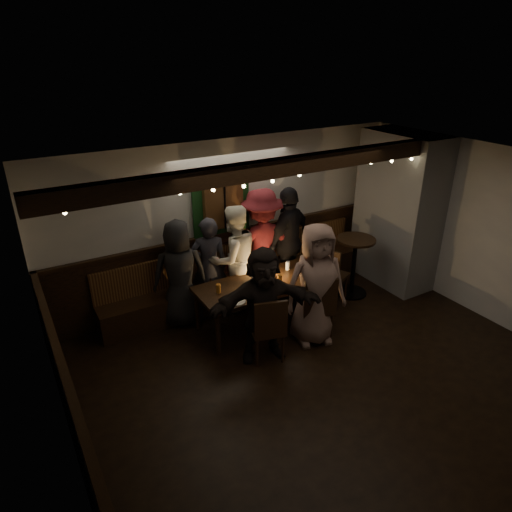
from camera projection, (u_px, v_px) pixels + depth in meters
room at (326, 243)px, 7.01m from camera, size 6.02×5.01×2.62m
dining_table at (263, 286)px, 6.65m from camera, size 1.97×0.84×0.85m
chair_near_left at (269, 326)px, 5.90m from camera, size 0.54×0.54×0.96m
chair_near_right at (318, 304)px, 6.33m from camera, size 0.60×0.60×1.02m
chair_end at (330, 272)px, 7.27m from camera, size 0.58×0.58×0.98m
high_top at (354, 259)px, 7.51m from camera, size 0.63×0.63×1.01m
person_a at (180, 274)px, 6.64m from camera, size 0.91×0.71×1.63m
person_b at (209, 266)px, 6.95m from camera, size 0.67×0.56×1.57m
person_c at (234, 259)px, 7.01m from camera, size 0.88×0.71×1.72m
person_d at (262, 245)px, 7.32m from camera, size 1.25×0.79×1.85m
person_e at (289, 241)px, 7.49m from camera, size 1.16×0.84×1.83m
person_f at (263, 305)px, 5.89m from camera, size 1.55×0.84×1.60m
person_g at (315, 285)px, 6.20m from camera, size 0.97×0.76×1.76m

